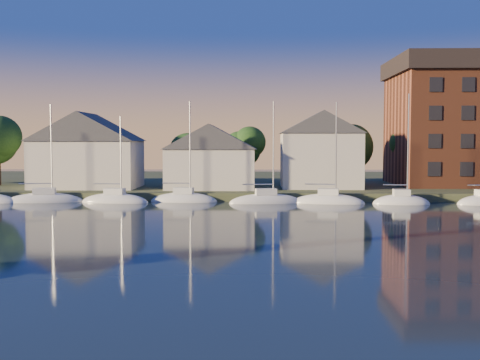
{
  "coord_description": "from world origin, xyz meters",
  "views": [
    {
      "loc": [
        -0.34,
        -18.74,
        6.96
      ],
      "look_at": [
        -1.41,
        22.0,
        4.33
      ],
      "focal_mm": 45.0,
      "sensor_mm": 36.0,
      "label": 1
    }
  ],
  "objects": [
    {
      "name": "ground",
      "position": [
        0.0,
        0.0,
        0.0
      ],
      "size": [
        260.0,
        260.0,
        0.0
      ],
      "primitive_type": "plane",
      "color": "black",
      "rests_on": "ground"
    },
    {
      "name": "shoreline_land",
      "position": [
        0.0,
        75.0,
        0.0
      ],
      "size": [
        160.0,
        50.0,
        2.0
      ],
      "primitive_type": "cube",
      "color": "#374126",
      "rests_on": "ground"
    },
    {
      "name": "wooden_dock",
      "position": [
        0.0,
        52.0,
        0.0
      ],
      "size": [
        120.0,
        3.0,
        1.0
      ],
      "primitive_type": "cube",
      "color": "brown",
      "rests_on": "ground"
    },
    {
      "name": "clubhouse_west",
      "position": [
        -22.0,
        58.0,
        5.93
      ],
      "size": [
        13.65,
        9.45,
        9.64
      ],
      "color": "beige",
      "rests_on": "shoreline_land"
    },
    {
      "name": "clubhouse_centre",
      "position": [
        -6.0,
        57.0,
        5.13
      ],
      "size": [
        11.55,
        8.4,
        8.08
      ],
      "color": "beige",
      "rests_on": "shoreline_land"
    },
    {
      "name": "clubhouse_east",
      "position": [
        8.0,
        59.0,
        6.0
      ],
      "size": [
        10.5,
        8.4,
        9.8
      ],
      "color": "beige",
      "rests_on": "shoreline_land"
    },
    {
      "name": "tree_line",
      "position": [
        2.0,
        63.0,
        7.18
      ],
      "size": [
        93.4,
        5.4,
        8.9
      ],
      "color": "#352218",
      "rests_on": "shoreline_land"
    },
    {
      "name": "moored_fleet",
      "position": [
        -4.0,
        49.0,
        0.1
      ],
      "size": [
        79.5,
        2.4,
        12.05
      ],
      "color": "silver",
      "rests_on": "ground"
    }
  ]
}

